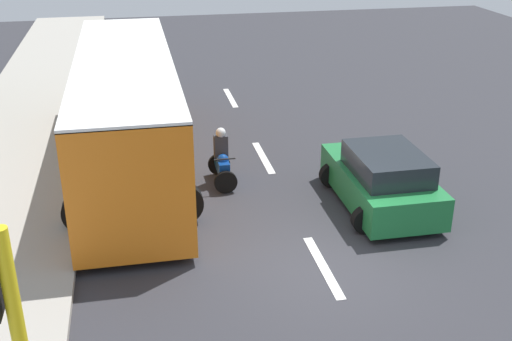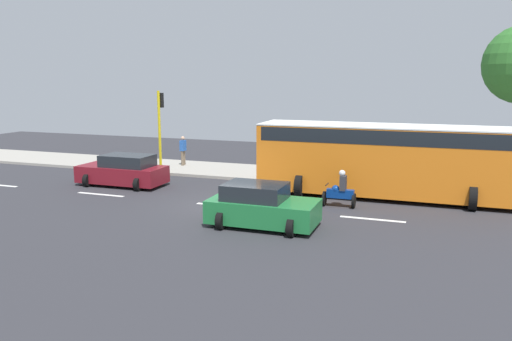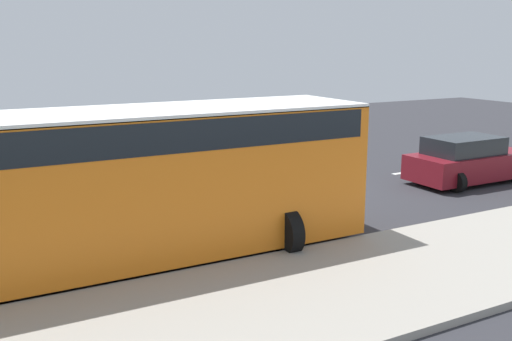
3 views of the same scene
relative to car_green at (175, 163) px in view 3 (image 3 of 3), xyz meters
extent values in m
cube|color=#2D2D33|center=(2.18, 2.39, -0.76)|extent=(40.00, 60.00, 0.10)
cube|color=#9E998E|center=(9.18, 2.39, -0.64)|extent=(4.00, 60.00, 0.15)
cube|color=white|center=(2.18, -3.61, -0.70)|extent=(0.20, 2.40, 0.01)
cube|color=white|center=(2.18, 2.39, -0.70)|extent=(0.20, 2.40, 0.01)
cube|color=white|center=(2.18, 8.39, -0.70)|extent=(0.20, 2.40, 0.01)
cube|color=#1E7238|center=(0.00, -0.07, -0.15)|extent=(1.89, 3.81, 0.80)
cube|color=#1E2328|center=(0.00, 0.23, 0.53)|extent=(1.58, 2.13, 0.56)
cylinder|color=black|center=(0.83, -1.33, -0.39)|extent=(0.64, 0.22, 0.64)
cylinder|color=black|center=(-0.83, -1.33, -0.39)|extent=(0.64, 0.22, 0.64)
cylinder|color=black|center=(0.83, 1.18, -0.39)|extent=(0.64, 0.22, 0.64)
cylinder|color=black|center=(-0.83, 1.18, -0.39)|extent=(0.64, 0.22, 0.64)
cube|color=maroon|center=(4.20, 8.61, -0.15)|extent=(1.79, 4.24, 0.80)
cube|color=#1E2328|center=(4.20, 8.27, 0.53)|extent=(1.51, 2.37, 0.56)
cylinder|color=black|center=(3.42, 10.01, -0.39)|extent=(0.64, 0.22, 0.64)
cylinder|color=black|center=(3.42, 7.21, -0.39)|extent=(0.64, 0.22, 0.64)
cylinder|color=black|center=(4.99, 7.21, -0.39)|extent=(0.64, 0.22, 0.64)
cube|color=orange|center=(5.95, -3.64, 0.94)|extent=(2.50, 11.00, 2.90)
cube|color=black|center=(5.95, -3.64, 2.04)|extent=(2.52, 10.56, 0.60)
cube|color=white|center=(5.95, -3.64, 2.41)|extent=(2.50, 11.00, 0.08)
cylinder|color=black|center=(4.85, -0.12, -0.21)|extent=(1.00, 0.30, 1.00)
cylinder|color=black|center=(7.05, -0.12, -0.21)|extent=(1.00, 0.30, 1.00)
cylinder|color=black|center=(3.61, -1.48, -0.41)|extent=(0.60, 0.10, 0.60)
cylinder|color=black|center=(3.61, -2.68, -0.41)|extent=(0.60, 0.10, 0.60)
cube|color=navy|center=(3.61, -2.13, -0.16)|extent=(0.28, 1.10, 0.36)
sphere|color=navy|center=(3.61, -1.93, 0.02)|extent=(0.32, 0.32, 0.32)
cylinder|color=black|center=(3.61, -1.58, 0.19)|extent=(0.55, 0.04, 0.04)
cube|color=#333338|center=(3.61, -2.23, 0.29)|extent=(0.36, 0.24, 0.60)
sphere|color=silver|center=(3.61, -2.18, 0.69)|extent=(0.26, 0.26, 0.26)
camera|label=1|loc=(5.73, 13.03, 6.35)|focal=44.23mm
camera|label=2|loc=(-16.41, -5.66, 4.49)|focal=35.68mm
camera|label=3|loc=(17.16, -6.35, 3.73)|focal=40.70mm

